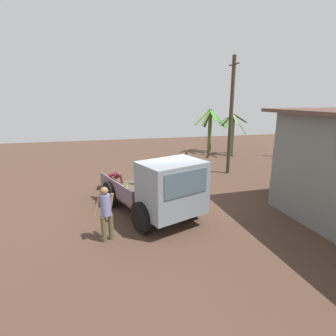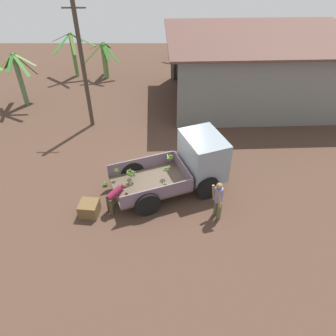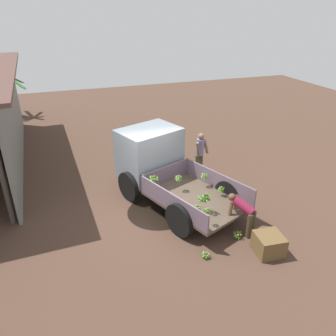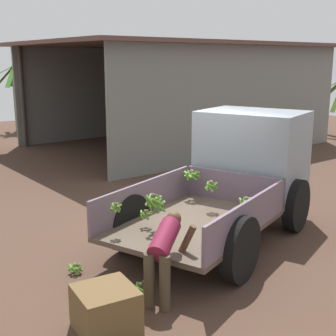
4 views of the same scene
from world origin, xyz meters
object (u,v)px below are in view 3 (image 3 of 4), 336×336
at_px(person_foreground_visitor, 200,152).
at_px(banana_bunch_on_ground_0, 237,234).
at_px(cargo_truck, 158,162).
at_px(banana_bunch_on_ground_1, 206,255).
at_px(wooden_crate_0, 269,244).
at_px(person_worker_loading, 244,211).

bearing_deg(person_foreground_visitor, banana_bunch_on_ground_0, -34.74).
bearing_deg(cargo_truck, banana_bunch_on_ground_0, -178.32).
height_order(cargo_truck, banana_bunch_on_ground_1, cargo_truck).
bearing_deg(banana_bunch_on_ground_1, wooden_crate_0, -102.06).
distance_m(person_worker_loading, banana_bunch_on_ground_1, 1.66).
xyz_separation_m(person_foreground_visitor, banana_bunch_on_ground_0, (-3.94, 0.60, -0.79)).
bearing_deg(person_foreground_visitor, banana_bunch_on_ground_1, -48.01).
xyz_separation_m(person_foreground_visitor, person_worker_loading, (-3.74, 0.35, -0.21)).
height_order(person_worker_loading, banana_bunch_on_ground_0, person_worker_loading).
distance_m(person_foreground_visitor, banana_bunch_on_ground_0, 4.06).
xyz_separation_m(person_foreground_visitor, banana_bunch_on_ground_1, (-4.38, 1.76, -0.82)).
height_order(cargo_truck, wooden_crate_0, cargo_truck).
bearing_deg(cargo_truck, person_worker_loading, -173.03).
bearing_deg(cargo_truck, wooden_crate_0, -176.84).
distance_m(person_foreground_visitor, banana_bunch_on_ground_1, 4.79).
xyz_separation_m(cargo_truck, wooden_crate_0, (-3.92, -1.76, -0.87)).
bearing_deg(wooden_crate_0, banana_bunch_on_ground_1, 77.94).
relative_size(person_foreground_visitor, banana_bunch_on_ground_0, 6.30).
distance_m(cargo_truck, wooden_crate_0, 4.39).
height_order(cargo_truck, person_foreground_visitor, cargo_truck).
xyz_separation_m(banana_bunch_on_ground_0, banana_bunch_on_ground_1, (-0.44, 1.16, -0.02)).
relative_size(person_worker_loading, banana_bunch_on_ground_0, 4.30).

